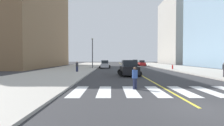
{
  "coord_description": "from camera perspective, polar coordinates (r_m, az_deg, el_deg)",
  "views": [
    {
      "loc": [
        -4.05,
        -7.52,
        2.27
      ],
      "look_at": [
        -3.85,
        27.92,
        1.31
      ],
      "focal_mm": 26.92,
      "sensor_mm": 36.0,
      "label": 1
    }
  ],
  "objects": [
    {
      "name": "ground_plane",
      "position": [
        8.84,
        27.78,
        -13.54
      ],
      "size": [
        220.0,
        220.0,
        0.0
      ],
      "primitive_type": "plane",
      "color": "#333335"
    },
    {
      "name": "sidewalk_kerb_east",
      "position": [
        32.04,
        30.19,
        -2.6
      ],
      "size": [
        10.0,
        120.0,
        0.15
      ],
      "primitive_type": "cube",
      "color": "#B2ADA3",
      "rests_on": "ground"
    },
    {
      "name": "sidewalk_kerb_west",
      "position": [
        28.79,
        -16.79,
        -2.9
      ],
      "size": [
        10.0,
        120.0,
        0.15
      ],
      "primitive_type": "cube",
      "color": "#B2ADA3",
      "rests_on": "ground"
    },
    {
      "name": "crosswalk_paint",
      "position": [
        12.42,
        18.95,
        -9.06
      ],
      "size": [
        13.5,
        4.0,
        0.01
      ],
      "color": "silver",
      "rests_on": "ground"
    },
    {
      "name": "lane_divider_paint",
      "position": [
        47.75,
        4.54,
        -1.18
      ],
      "size": [
        0.16,
        80.0,
        0.01
      ],
      "primitive_type": "cube",
      "color": "yellow",
      "rests_on": "ground"
    },
    {
      "name": "parking_garage_concrete",
      "position": [
        81.43,
        23.78,
        9.92
      ],
      "size": [
        18.0,
        24.0,
        28.62
      ],
      "primitive_type": "cube",
      "color": "#B2ADA3",
      "rests_on": "ground"
    },
    {
      "name": "low_rise_brick_west",
      "position": [
        52.56,
        -27.79,
        12.56
      ],
      "size": [
        16.0,
        32.0,
        24.95
      ],
      "primitive_type": "cube",
      "color": "brown",
      "rests_on": "ground"
    },
    {
      "name": "car_red_nearest",
      "position": [
        51.25,
        10.06,
        -0.1
      ],
      "size": [
        2.47,
        3.93,
        1.75
      ],
      "rotation": [
        0.0,
        0.0,
        3.13
      ],
      "color": "red",
      "rests_on": "ground"
    },
    {
      "name": "car_black_second",
      "position": [
        22.28,
        5.8,
        -1.82
      ],
      "size": [
        2.97,
        4.69,
        2.07
      ],
      "rotation": [
        0.0,
        0.0,
        0.03
      ],
      "color": "black",
      "rests_on": "ground"
    },
    {
      "name": "car_silver_third",
      "position": [
        39.47,
        -2.38,
        -0.5
      ],
      "size": [
        2.59,
        4.13,
        1.84
      ],
      "rotation": [
        0.0,
        0.0,
        -0.01
      ],
      "color": "#B7B7BC",
      "rests_on": "ground"
    },
    {
      "name": "car_green_fourth",
      "position": [
        63.71,
        7.83,
        0.27
      ],
      "size": [
        2.59,
        4.14,
        1.85
      ],
      "rotation": [
        0.0,
        0.0,
        3.14
      ],
      "color": "#236B42",
      "rests_on": "ground"
    },
    {
      "name": "pedestrian_crossing",
      "position": [
        12.54,
        7.77,
        -4.72
      ],
      "size": [
        0.41,
        0.41,
        1.64
      ],
      "rotation": [
        0.0,
        0.0,
        0.78
      ],
      "color": "#232847",
      "rests_on": "ground"
    },
    {
      "name": "pedestrian_waiting_east",
      "position": [
        23.24,
        33.87,
        -1.69
      ],
      "size": [
        0.41,
        0.41,
        1.66
      ],
      "rotation": [
        0.0,
        0.0,
        3.77
      ],
      "color": "#38383D",
      "rests_on": "sidewalk_kerb_east"
    },
    {
      "name": "pedestrian_walking_west",
      "position": [
        27.68,
        -11.81,
        -0.98
      ],
      "size": [
        0.41,
        0.41,
        1.67
      ],
      "rotation": [
        0.0,
        0.0,
        0.4
      ],
      "color": "#232847",
      "rests_on": "sidewalk_kerb_west"
    },
    {
      "name": "fire_hydrant",
      "position": [
        35.41,
        19.87,
        -1.29
      ],
      "size": [
        0.26,
        0.26,
        0.89
      ],
      "color": "red",
      "rests_on": "sidewalk_kerb_east"
    },
    {
      "name": "street_lamp",
      "position": [
        37.61,
        -6.66,
        4.42
      ],
      "size": [
        0.44,
        0.44,
        6.73
      ],
      "color": "#38383D",
      "rests_on": "sidewalk_kerb_west"
    }
  ]
}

